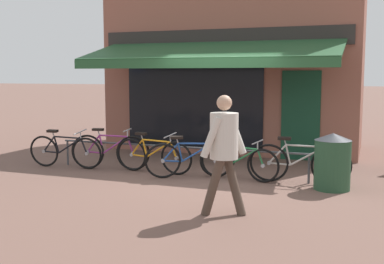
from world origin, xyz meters
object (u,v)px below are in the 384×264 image
bicycle_black (65,151)px  bicycle_blue (190,159)px  bicycle_purple (110,151)px  litter_bin (332,161)px  pedestrian_adult (224,143)px  bicycle_orange (153,155)px  bicycle_green (239,162)px  bicycle_silver (299,163)px

bicycle_black → bicycle_blue: (2.89, 0.00, 0.01)m
bicycle_purple → litter_bin: litter_bin is taller
pedestrian_adult → bicycle_purple: bearing=150.3°
bicycle_orange → bicycle_blue: bicycle_blue is taller
pedestrian_adult → litter_bin: bearing=64.8°
pedestrian_adult → bicycle_orange: bearing=139.7°
bicycle_blue → bicycle_green: size_ratio=1.02×
bicycle_orange → bicycle_silver: 2.94m
bicycle_black → bicycle_green: 3.81m
bicycle_green → pedestrian_adult: size_ratio=0.93×
bicycle_orange → bicycle_purple: bearing=-176.5°
bicycle_black → bicycle_purple: 1.01m
bicycle_purple → pedestrian_adult: (3.23, -2.35, 0.65)m
bicycle_silver → bicycle_orange: bearing=176.3°
bicycle_blue → pedestrian_adult: (1.33, -2.15, 0.67)m
bicycle_black → litter_bin: litter_bin is taller
bicycle_purple → bicycle_black: bearing=-179.0°
bicycle_blue → bicycle_green: bearing=-16.4°
bicycle_purple → bicycle_silver: (3.95, 0.05, -0.00)m
bicycle_orange → bicycle_green: size_ratio=1.07×
bicycle_green → bicycle_black: bearing=-168.7°
bicycle_black → litter_bin: 5.55m
litter_bin → bicycle_purple: bearing=177.6°
bicycle_silver → litter_bin: litter_bin is taller
bicycle_black → bicycle_orange: bicycle_black is taller
bicycle_black → bicycle_blue: size_ratio=1.05×
bicycle_blue → bicycle_purple: bearing=147.0°
bicycle_black → bicycle_blue: 2.89m
bicycle_purple → bicycle_orange: bicycle_purple is taller
bicycle_silver → bicycle_green: bearing=178.9°
pedestrian_adult → bicycle_blue: bearing=128.2°
bicycle_black → litter_bin: bearing=-4.3°
bicycle_green → bicycle_silver: bicycle_silver is taller
bicycle_green → bicycle_silver: (1.13, 0.07, 0.04)m
bicycle_black → bicycle_blue: bicycle_blue is taller
bicycle_purple → bicycle_blue: bicycle_purple is taller
bicycle_blue → bicycle_orange: bearing=140.8°
bicycle_silver → bicycle_purple: bearing=175.9°
pedestrian_adult → litter_bin: size_ratio=1.74×
bicycle_blue → bicycle_green: (0.92, 0.17, -0.03)m
bicycle_green → bicycle_silver: 1.14m
bicycle_black → bicycle_orange: size_ratio=1.00×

